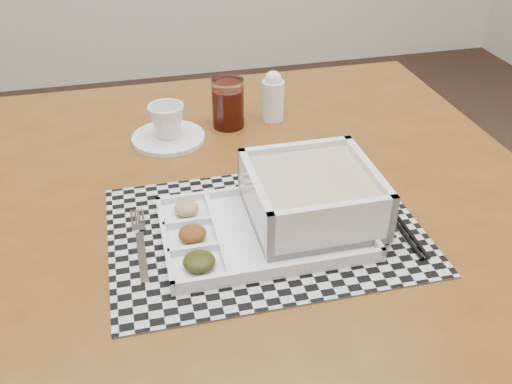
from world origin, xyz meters
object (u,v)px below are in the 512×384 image
cup (167,121)px  juice_glass (228,105)px  dining_table (249,230)px  serving_tray (299,205)px  creamer_bottle (273,97)px

cup → juice_glass: (0.13, 0.03, 0.00)m
juice_glass → dining_table: bearing=-94.2°
serving_tray → creamer_bottle: 0.39m
serving_tray → cup: 0.38m
serving_tray → cup: serving_tray is taller
dining_table → creamer_bottle: (0.12, 0.27, 0.14)m
dining_table → cup: (-0.11, 0.23, 0.13)m
juice_glass → creamer_bottle: creamer_bottle is taller
serving_tray → cup: (-0.17, 0.34, 0.00)m
dining_table → juice_glass: bearing=85.8°
serving_tray → juice_glass: bearing=95.8°
juice_glass → creamer_bottle: 0.10m
juice_glass → creamer_bottle: bearing=4.8°
cup → creamer_bottle: bearing=29.1°
juice_glass → creamer_bottle: (0.10, 0.01, 0.00)m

